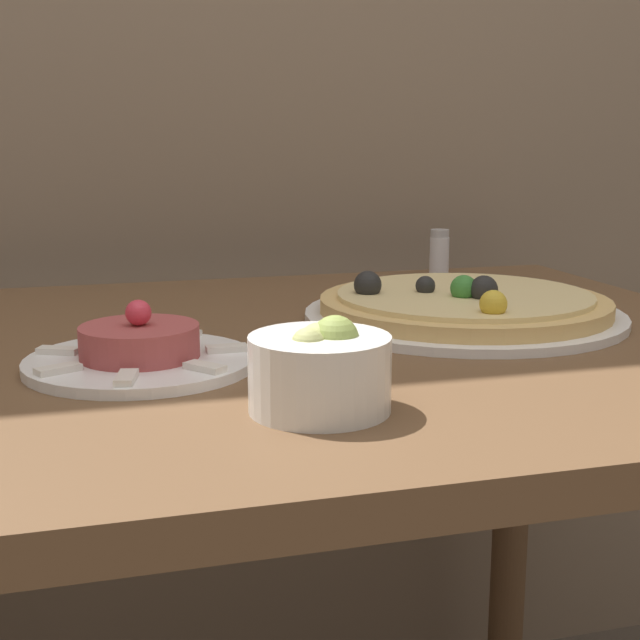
# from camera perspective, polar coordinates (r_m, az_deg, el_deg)

# --- Properties ---
(dining_table) EXTENTS (1.09, 0.84, 0.78)m
(dining_table) POSITION_cam_1_polar(r_m,az_deg,el_deg) (0.99, -2.45, -7.82)
(dining_table) COLOR brown
(dining_table) RESTS_ON ground_plane
(pizza_plate) EXTENTS (0.38, 0.38, 0.06)m
(pizza_plate) POSITION_cam_1_polar(r_m,az_deg,el_deg) (1.07, 9.15, 0.85)
(pizza_plate) COLOR white
(pizza_plate) RESTS_ON dining_table
(tartare_plate) EXTENTS (0.22, 0.22, 0.07)m
(tartare_plate) POSITION_cam_1_polar(r_m,az_deg,el_deg) (0.86, -11.44, -2.03)
(tartare_plate) COLOR white
(tartare_plate) RESTS_ON dining_table
(small_bowl) EXTENTS (0.11, 0.11, 0.08)m
(small_bowl) POSITION_cam_1_polar(r_m,az_deg,el_deg) (0.71, 0.02, -3.21)
(small_bowl) COLOR white
(small_bowl) RESTS_ON dining_table
(salt_shaker) EXTENTS (0.03, 0.03, 0.07)m
(salt_shaker) POSITION_cam_1_polar(r_m,az_deg,el_deg) (1.39, 7.64, 4.27)
(salt_shaker) COLOR silver
(salt_shaker) RESTS_ON dining_table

